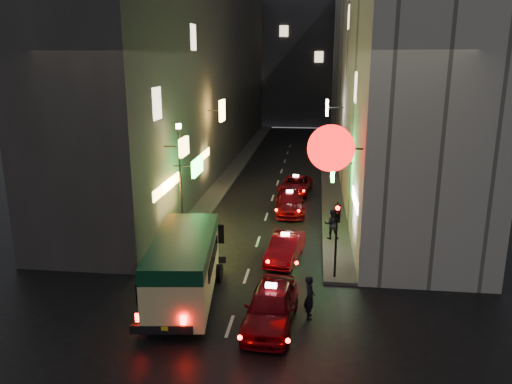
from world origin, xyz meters
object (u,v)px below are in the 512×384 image
at_px(lamp_post, 180,173).
at_px(minibus, 184,262).
at_px(traffic_light, 337,224).
at_px(taxi_near, 271,303).
at_px(pedestrian_crossing, 310,294).

bearing_deg(lamp_post, minibus, -74.12).
bearing_deg(traffic_light, minibus, -155.98).
bearing_deg(traffic_light, lamp_post, 151.09).
bearing_deg(minibus, taxi_near, -21.35).
height_order(taxi_near, pedestrian_crossing, pedestrian_crossing).
relative_size(minibus, taxi_near, 1.19).
bearing_deg(traffic_light, pedestrian_crossing, -107.25).
xyz_separation_m(traffic_light, lamp_post, (-8.20, 4.53, 1.04)).
height_order(pedestrian_crossing, lamp_post, lamp_post).
relative_size(minibus, pedestrian_crossing, 3.45).
height_order(taxi_near, lamp_post, lamp_post).
height_order(minibus, pedestrian_crossing, minibus).
bearing_deg(taxi_near, lamp_post, 123.32).
height_order(traffic_light, lamp_post, lamp_post).
relative_size(taxi_near, lamp_post, 0.91).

